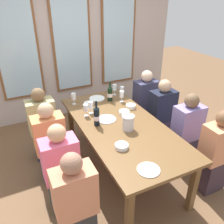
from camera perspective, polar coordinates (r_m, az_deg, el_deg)
ground_plane at (r=3.44m, az=1.90°, el=-13.54°), size 12.00×12.00×0.00m
back_wall_with_windows at (r=4.50m, az=-9.98°, el=16.99°), size 4.20×0.10×2.90m
dining_table at (r=3.04m, az=2.09°, el=-4.08°), size 1.00×2.13×0.74m
white_plate_0 at (r=3.10m, az=-1.34°, el=-1.76°), size 0.25×0.25×0.01m
white_plate_1 at (r=3.69m, az=-3.69°, el=3.37°), size 0.24×0.24×0.01m
white_plate_2 at (r=2.33m, az=8.92°, el=-13.79°), size 0.22×0.22×0.01m
metal_pitcher at (r=2.85m, az=3.95°, el=-2.59°), size 0.16×0.16×0.19m
wine_bottle_0 at (r=2.92m, az=-3.79°, el=-1.01°), size 0.08×0.08×0.33m
wine_bottle_1 at (r=3.58m, az=-0.48°, el=4.54°), size 0.08×0.08×0.31m
tasting_bowl_0 at (r=3.39m, az=4.61°, el=1.39°), size 0.14×0.14×0.05m
tasting_bowl_1 at (r=2.56m, az=2.37°, el=-8.37°), size 0.15×0.15×0.05m
tasting_bowl_2 at (r=3.21m, az=2.99°, el=-0.16°), size 0.14×0.14×0.05m
tasting_bowl_3 at (r=3.49m, az=-5.75°, el=2.03°), size 0.15×0.15×0.04m
wine_glass_0 at (r=3.21m, az=-5.26°, el=1.57°), size 0.07×0.07×0.17m
wine_glass_1 at (r=3.71m, az=2.45°, el=5.47°), size 0.07×0.07×0.17m
wine_glass_2 at (r=3.54m, az=2.40°, el=4.34°), size 0.07×0.07×0.17m
wine_glass_3 at (r=3.78m, az=0.62°, el=5.97°), size 0.07×0.07×0.17m
wine_glass_4 at (r=3.15m, az=-6.47°, el=1.00°), size 0.07×0.07×0.17m
wine_glass_5 at (r=3.51m, az=-9.39°, el=3.65°), size 0.07×0.07×0.17m
seated_person_0 at (r=3.09m, az=-14.77°, el=-7.72°), size 0.38×0.24×1.11m
seated_person_1 at (r=3.73m, az=12.04°, el=-0.74°), size 0.38×0.24×1.11m
seated_person_2 at (r=2.32m, az=-8.87°, el=-21.56°), size 0.38×0.24×1.11m
seated_person_3 at (r=3.10m, az=24.01°, el=-9.39°), size 0.38×0.24×1.11m
seated_person_4 at (r=2.67m, az=-12.22°, el=-13.93°), size 0.38×0.24×1.11m
seated_person_5 at (r=3.37m, az=17.70°, el=-4.88°), size 0.38×0.24×1.11m
seated_person_6 at (r=3.51m, az=-16.54°, el=-3.27°), size 0.38×0.24×1.11m
seated_person_7 at (r=4.07m, az=8.09°, el=2.17°), size 0.38×0.24×1.11m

